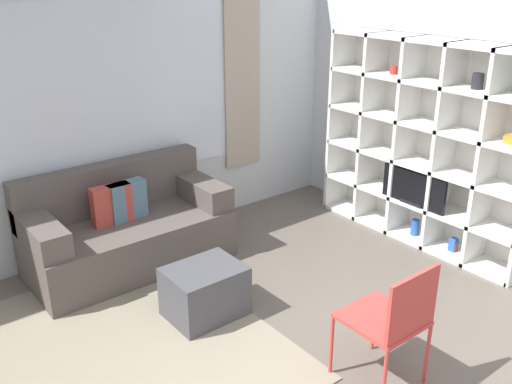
{
  "coord_description": "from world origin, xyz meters",
  "views": [
    {
      "loc": [
        -1.85,
        -1.51,
        2.52
      ],
      "look_at": [
        0.72,
        1.75,
        0.85
      ],
      "focal_mm": 40.0,
      "sensor_mm": 36.0,
      "label": 1
    }
  ],
  "objects_px": {
    "shelving_unit": "(426,145)",
    "folding_chair": "(394,316)",
    "couch_main": "(126,230)",
    "ottoman": "(205,292)"
  },
  "relations": [
    {
      "from": "ottoman",
      "to": "folding_chair",
      "type": "relative_size",
      "value": 0.65
    },
    {
      "from": "shelving_unit",
      "to": "folding_chair",
      "type": "distance_m",
      "value": 2.32
    },
    {
      "from": "couch_main",
      "to": "folding_chair",
      "type": "xyz_separation_m",
      "value": [
        0.57,
        -2.49,
        0.19
      ]
    },
    {
      "from": "couch_main",
      "to": "ottoman",
      "type": "relative_size",
      "value": 3.07
    },
    {
      "from": "couch_main",
      "to": "ottoman",
      "type": "xyz_separation_m",
      "value": [
        0.09,
        -1.11,
        -0.13
      ]
    },
    {
      "from": "shelving_unit",
      "to": "folding_chair",
      "type": "xyz_separation_m",
      "value": [
        -1.92,
        -1.23,
        -0.43
      ]
    },
    {
      "from": "shelving_unit",
      "to": "ottoman",
      "type": "height_order",
      "value": "shelving_unit"
    },
    {
      "from": "shelving_unit",
      "to": "ottoman",
      "type": "relative_size",
      "value": 3.87
    },
    {
      "from": "couch_main",
      "to": "folding_chair",
      "type": "distance_m",
      "value": 2.56
    },
    {
      "from": "couch_main",
      "to": "shelving_unit",
      "type": "bearing_deg",
      "value": -26.88
    }
  ]
}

